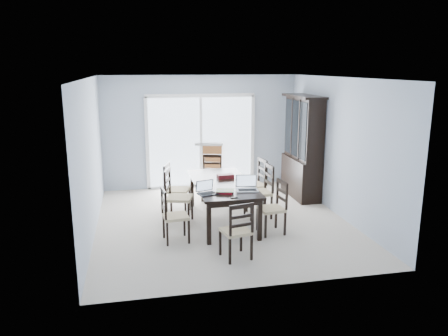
{
  "coord_description": "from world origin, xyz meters",
  "views": [
    {
      "loc": [
        -1.52,
        -7.46,
        2.8
      ],
      "look_at": [
        0.03,
        0.0,
        1.01
      ],
      "focal_mm": 35.0,
      "sensor_mm": 36.0,
      "label": 1
    }
  ],
  "objects_px": {
    "chair_left_far": "(173,183)",
    "cell_phone": "(234,198)",
    "chair_left_mid": "(174,190)",
    "chair_left_near": "(170,210)",
    "laptop_silver": "(247,187)",
    "laptop_dark": "(208,191)",
    "game_box": "(225,176)",
    "dining_table": "(222,186)",
    "chair_end_near": "(238,225)",
    "chair_right_far": "(257,178)",
    "hot_tub": "(185,157)",
    "chair_right_near": "(276,201)",
    "china_hutch": "(302,148)",
    "chair_end_far": "(212,172)",
    "chair_right_mid": "(263,185)"
  },
  "relations": [
    {
      "from": "chair_left_far",
      "to": "cell_phone",
      "type": "bearing_deg",
      "value": 45.48
    },
    {
      "from": "chair_left_mid",
      "to": "chair_left_far",
      "type": "bearing_deg",
      "value": -166.24
    },
    {
      "from": "chair_left_near",
      "to": "laptop_silver",
      "type": "bearing_deg",
      "value": 89.73
    },
    {
      "from": "laptop_dark",
      "to": "cell_phone",
      "type": "relative_size",
      "value": 3.16
    },
    {
      "from": "cell_phone",
      "to": "game_box",
      "type": "distance_m",
      "value": 1.25
    },
    {
      "from": "dining_table",
      "to": "chair_end_near",
      "type": "xyz_separation_m",
      "value": [
        -0.1,
        -1.65,
        -0.13
      ]
    },
    {
      "from": "chair_end_near",
      "to": "laptop_dark",
      "type": "xyz_separation_m",
      "value": [
        -0.28,
        0.95,
        0.26
      ]
    },
    {
      "from": "chair_right_far",
      "to": "chair_left_mid",
      "type": "bearing_deg",
      "value": 101.38
    },
    {
      "from": "cell_phone",
      "to": "hot_tub",
      "type": "relative_size",
      "value": 0.05
    },
    {
      "from": "chair_left_near",
      "to": "chair_right_near",
      "type": "distance_m",
      "value": 1.8
    },
    {
      "from": "china_hutch",
      "to": "chair_left_far",
      "type": "bearing_deg",
      "value": -168.97
    },
    {
      "from": "china_hutch",
      "to": "chair_left_near",
      "type": "bearing_deg",
      "value": -146.59
    },
    {
      "from": "chair_right_near",
      "to": "laptop_silver",
      "type": "distance_m",
      "value": 0.56
    },
    {
      "from": "chair_left_near",
      "to": "chair_end_near",
      "type": "xyz_separation_m",
      "value": [
        0.91,
        -0.91,
        0.0
      ]
    },
    {
      "from": "cell_phone",
      "to": "dining_table",
      "type": "bearing_deg",
      "value": 80.58
    },
    {
      "from": "chair_right_far",
      "to": "game_box",
      "type": "xyz_separation_m",
      "value": [
        -0.74,
        -0.42,
        0.18
      ]
    },
    {
      "from": "china_hutch",
      "to": "hot_tub",
      "type": "bearing_deg",
      "value": 136.45
    },
    {
      "from": "chair_end_far",
      "to": "cell_phone",
      "type": "relative_size",
      "value": 9.45
    },
    {
      "from": "chair_left_far",
      "to": "chair_right_mid",
      "type": "height_order",
      "value": "chair_right_mid"
    },
    {
      "from": "chair_right_near",
      "to": "chair_right_mid",
      "type": "relative_size",
      "value": 0.9
    },
    {
      "from": "china_hutch",
      "to": "hot_tub",
      "type": "relative_size",
      "value": 0.92
    },
    {
      "from": "china_hutch",
      "to": "laptop_dark",
      "type": "height_order",
      "value": "china_hutch"
    },
    {
      "from": "chair_left_mid",
      "to": "chair_right_far",
      "type": "distance_m",
      "value": 1.81
    },
    {
      "from": "chair_left_far",
      "to": "game_box",
      "type": "distance_m",
      "value": 1.06
    },
    {
      "from": "laptop_silver",
      "to": "cell_phone",
      "type": "bearing_deg",
      "value": -123.16
    },
    {
      "from": "laptop_dark",
      "to": "game_box",
      "type": "height_order",
      "value": "laptop_dark"
    },
    {
      "from": "chair_right_far",
      "to": "chair_left_far",
      "type": "bearing_deg",
      "value": 82.89
    },
    {
      "from": "chair_right_far",
      "to": "hot_tub",
      "type": "bearing_deg",
      "value": 15.68
    },
    {
      "from": "chair_end_near",
      "to": "hot_tub",
      "type": "distance_m",
      "value": 5.09
    },
    {
      "from": "dining_table",
      "to": "laptop_dark",
      "type": "distance_m",
      "value": 0.81
    },
    {
      "from": "cell_phone",
      "to": "hot_tub",
      "type": "bearing_deg",
      "value": 84.4
    },
    {
      "from": "chair_right_near",
      "to": "chair_right_mid",
      "type": "bearing_deg",
      "value": -8.01
    },
    {
      "from": "dining_table",
      "to": "hot_tub",
      "type": "xyz_separation_m",
      "value": [
        -0.27,
        3.43,
        -0.15
      ]
    },
    {
      "from": "chair_right_mid",
      "to": "cell_phone",
      "type": "height_order",
      "value": "chair_right_mid"
    },
    {
      "from": "chair_right_near",
      "to": "cell_phone",
      "type": "xyz_separation_m",
      "value": [
        -0.8,
        -0.28,
        0.2
      ]
    },
    {
      "from": "chair_right_far",
      "to": "laptop_silver",
      "type": "bearing_deg",
      "value": 150.64
    },
    {
      "from": "chair_end_far",
      "to": "laptop_silver",
      "type": "distance_m",
      "value": 2.14
    },
    {
      "from": "chair_right_far",
      "to": "cell_phone",
      "type": "relative_size",
      "value": 10.0
    },
    {
      "from": "chair_left_near",
      "to": "china_hutch",
      "type": "bearing_deg",
      "value": 118.19
    },
    {
      "from": "china_hutch",
      "to": "dining_table",
      "type": "bearing_deg",
      "value": -148.29
    },
    {
      "from": "chair_left_mid",
      "to": "chair_right_far",
      "type": "height_order",
      "value": "chair_left_mid"
    },
    {
      "from": "dining_table",
      "to": "chair_left_far",
      "type": "distance_m",
      "value": 1.09
    },
    {
      "from": "china_hutch",
      "to": "chair_right_far",
      "type": "xyz_separation_m",
      "value": [
        -1.17,
        -0.57,
        -0.46
      ]
    },
    {
      "from": "chair_left_far",
      "to": "chair_left_mid",
      "type": "bearing_deg",
      "value": 16.2
    },
    {
      "from": "china_hutch",
      "to": "chair_left_far",
      "type": "height_order",
      "value": "china_hutch"
    },
    {
      "from": "laptop_dark",
      "to": "china_hutch",
      "type": "bearing_deg",
      "value": 22.17
    },
    {
      "from": "chair_right_mid",
      "to": "laptop_dark",
      "type": "xyz_separation_m",
      "value": [
        -1.19,
        -0.82,
        0.19
      ]
    },
    {
      "from": "chair_left_mid",
      "to": "chair_right_mid",
      "type": "bearing_deg",
      "value": 106.92
    },
    {
      "from": "chair_left_near",
      "to": "chair_end_near",
      "type": "height_order",
      "value": "chair_end_near"
    },
    {
      "from": "china_hutch",
      "to": "chair_end_near",
      "type": "relative_size",
      "value": 2.14
    }
  ]
}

